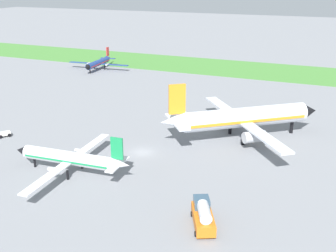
% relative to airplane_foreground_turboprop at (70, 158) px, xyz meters
% --- Properties ---
extents(ground_plane, '(600.00, 600.00, 0.00)m').
position_rel_airplane_foreground_turboprop_xyz_m(ground_plane, '(6.79, 12.08, -2.67)').
color(ground_plane, gray).
extents(grass_taxiway_strip, '(360.00, 28.00, 0.08)m').
position_rel_airplane_foreground_turboprop_xyz_m(grass_taxiway_strip, '(6.79, 90.83, -2.63)').
color(grass_taxiway_strip, '#478438').
rests_on(grass_taxiway_strip, ground_plane).
extents(airplane_foreground_turboprop, '(20.86, 24.35, 7.29)m').
position_rel_airplane_foreground_turboprop_xyz_m(airplane_foreground_turboprop, '(0.00, 0.00, 0.00)').
color(airplane_foreground_turboprop, white).
rests_on(airplane_foreground_turboprop, ground_plane).
extents(airplane_taxiing_turboprop, '(21.94, 18.82, 6.57)m').
position_rel_airplane_foreground_turboprop_xyz_m(airplane_taxiing_turboprop, '(-38.96, 70.50, -0.26)').
color(airplane_taxiing_turboprop, navy).
rests_on(airplane_taxiing_turboprop, ground_plane).
extents(airplane_midfield_jet, '(28.27, 27.72, 11.91)m').
position_rel_airplane_foreground_turboprop_xyz_m(airplane_midfield_jet, '(21.78, 26.03, 1.62)').
color(airplane_midfield_jet, silver).
rests_on(airplane_midfield_jet, ground_plane).
extents(baggage_cart_near_gate, '(2.78, 2.95, 0.90)m').
position_rel_airplane_foreground_turboprop_xyz_m(baggage_cart_near_gate, '(-22.15, 8.37, -2.10)').
color(baggage_cart_near_gate, white).
rests_on(baggage_cart_near_gate, ground_plane).
extents(fuel_truck_midfield, '(5.00, 6.90, 3.29)m').
position_rel_airplane_foreground_turboprop_xyz_m(fuel_truck_midfield, '(24.49, -5.94, -1.08)').
color(fuel_truck_midfield, orange).
rests_on(fuel_truck_midfield, ground_plane).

